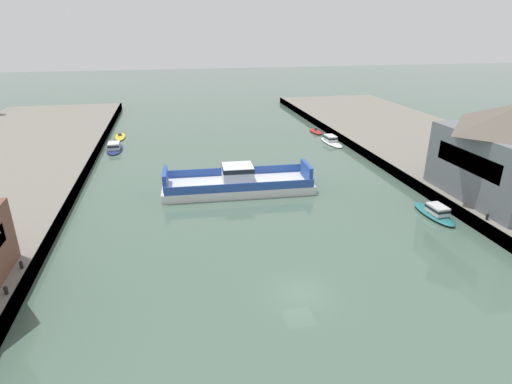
% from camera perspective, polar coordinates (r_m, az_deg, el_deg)
% --- Properties ---
extents(ground_plane, '(400.00, 400.00, 0.00)m').
position_cam_1_polar(ground_plane, '(35.44, 6.09, -13.70)').
color(ground_plane, '#4C6656').
extents(quay_right, '(28.00, 140.00, 1.42)m').
position_cam_1_polar(quay_right, '(68.48, 30.54, 1.91)').
color(quay_right, gray).
rests_on(quay_right, ground).
extents(chain_ferry, '(20.20, 7.51, 3.54)m').
position_cam_1_polar(chain_ferry, '(55.41, -2.53, 1.27)').
color(chain_ferry, silver).
rests_on(chain_ferry, ground).
extents(moored_boat_near_left, '(2.01, 5.33, 1.03)m').
position_cam_1_polar(moored_boat_near_left, '(87.81, 8.23, 8.29)').
color(moored_boat_near_left, red).
rests_on(moored_boat_near_left, ground).
extents(moored_boat_near_right, '(2.83, 7.97, 1.40)m').
position_cam_1_polar(moored_boat_near_right, '(80.10, 10.32, 7.04)').
color(moored_boat_near_right, white).
rests_on(moored_boat_near_right, ground).
extents(moored_boat_mid_left, '(2.39, 6.64, 0.87)m').
position_cam_1_polar(moored_boat_mid_left, '(87.32, -18.25, 7.29)').
color(moored_boat_mid_left, yellow).
rests_on(moored_boat_mid_left, ground).
extents(moored_boat_mid_right, '(2.52, 6.99, 1.55)m').
position_cam_1_polar(moored_boat_mid_right, '(52.19, 23.49, -2.56)').
color(moored_boat_mid_right, '#237075').
rests_on(moored_boat_mid_right, ground).
extents(moored_boat_far_left, '(2.97, 8.10, 1.47)m').
position_cam_1_polar(moored_boat_far_left, '(78.29, -18.96, 5.88)').
color(moored_boat_far_left, navy).
rests_on(moored_boat_far_left, ground).
extents(bollard_left_mid, '(0.32, 0.32, 0.71)m').
position_cam_1_polar(bollard_left_mid, '(37.74, -31.26, -11.45)').
color(bollard_left_mid, black).
rests_on(bollard_left_mid, quay_left).
extents(bollard_left_aft, '(0.32, 0.32, 0.71)m').
position_cam_1_polar(bollard_left_aft, '(40.75, -29.69, -8.66)').
color(bollard_left_aft, black).
rests_on(bollard_left_aft, quay_left).
extents(bollard_right_aft, '(0.32, 0.32, 0.71)m').
position_cam_1_polar(bollard_right_aft, '(50.39, 29.31, -2.93)').
color(bollard_right_aft, black).
rests_on(bollard_right_aft, quay_right).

